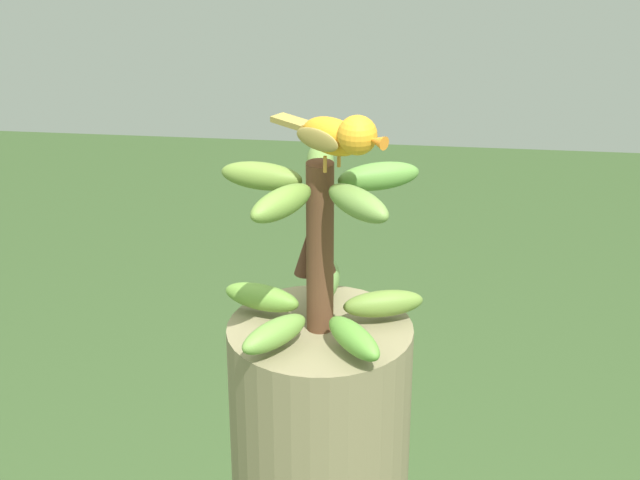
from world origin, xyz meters
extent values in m
cylinder|color=brown|center=(0.00, 0.00, 1.29)|extent=(0.04, 0.04, 0.25)
ellipsoid|color=#5F9C39|center=(-0.05, 0.08, 1.20)|extent=(0.10, 0.12, 0.04)
ellipsoid|color=olive|center=(-0.09, -0.03, 1.20)|extent=(0.12, 0.07, 0.04)
ellipsoid|color=#648F43|center=(0.00, -0.09, 1.20)|extent=(0.04, 0.12, 0.04)
ellipsoid|color=#6B9D3B|center=(0.09, -0.03, 1.20)|extent=(0.12, 0.07, 0.04)
ellipsoid|color=#6D9B40|center=(0.06, 0.07, 1.20)|extent=(0.10, 0.12, 0.04)
ellipsoid|color=olive|center=(-0.06, 0.06, 1.39)|extent=(0.11, 0.11, 0.04)
ellipsoid|color=#5C933C|center=(-0.08, -0.03, 1.39)|extent=(0.12, 0.08, 0.04)
ellipsoid|color=olive|center=(0.01, -0.08, 1.39)|extent=(0.05, 0.12, 0.04)
ellipsoid|color=olive|center=(0.08, -0.02, 1.39)|extent=(0.12, 0.06, 0.04)
ellipsoid|color=olive|center=(0.04, 0.07, 1.39)|extent=(0.09, 0.12, 0.04)
cone|color=#4C2D1E|center=(0.02, -0.04, 1.26)|extent=(0.04, 0.04, 0.06)
cone|color=brown|center=(0.00, -0.05, 1.27)|extent=(0.04, 0.04, 0.06)
cylinder|color=#C68933|center=(-0.01, 0.03, 1.43)|extent=(0.01, 0.01, 0.02)
cylinder|color=#C68933|center=(-0.03, 0.01, 1.43)|extent=(0.00, 0.01, 0.02)
ellipsoid|color=orange|center=(-0.02, 0.02, 1.47)|extent=(0.10, 0.09, 0.05)
ellipsoid|color=olive|center=(0.00, 0.04, 1.47)|extent=(0.06, 0.05, 0.03)
ellipsoid|color=olive|center=(-0.03, 0.00, 1.47)|extent=(0.06, 0.05, 0.03)
cube|color=olive|center=(0.04, -0.02, 1.47)|extent=(0.06, 0.05, 0.01)
sphere|color=orange|center=(-0.05, 0.05, 1.48)|extent=(0.05, 0.05, 0.05)
sphere|color=black|center=(-0.07, 0.04, 1.48)|extent=(0.01, 0.01, 0.01)
cone|color=orange|center=(-0.08, 0.07, 1.48)|extent=(0.03, 0.03, 0.02)
camera|label=1|loc=(-0.14, 1.36, 1.94)|focal=61.55mm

